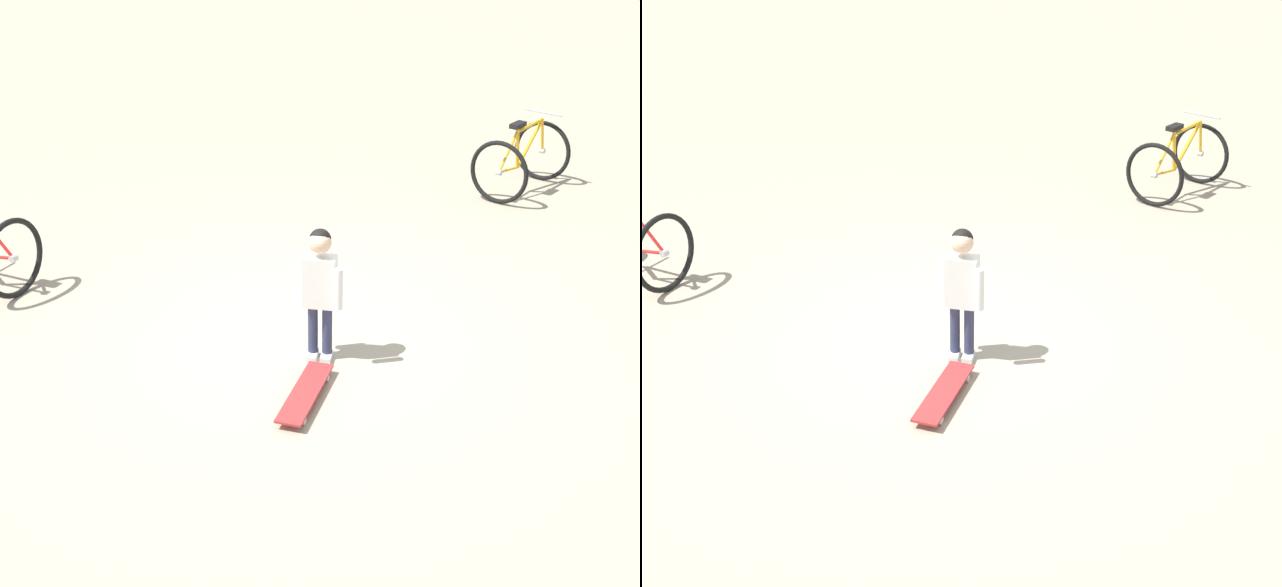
{
  "view_description": "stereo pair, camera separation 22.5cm",
  "coord_description": "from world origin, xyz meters",
  "views": [
    {
      "loc": [
        0.92,
        5.82,
        3.41
      ],
      "look_at": [
        -0.05,
        0.35,
        0.55
      ],
      "focal_mm": 47.43,
      "sensor_mm": 36.0,
      "label": 1
    },
    {
      "loc": [
        0.7,
        5.86,
        3.41
      ],
      "look_at": [
        -0.05,
        0.35,
        0.55
      ],
      "focal_mm": 47.43,
      "sensor_mm": 36.0,
      "label": 2
    }
  ],
  "objects": [
    {
      "name": "ground_plane",
      "position": [
        0.0,
        0.0,
        0.0
      ],
      "size": [
        50.0,
        50.0,
        0.0
      ],
      "primitive_type": "plane",
      "color": "tan"
    },
    {
      "name": "child_person",
      "position": [
        -0.05,
        0.36,
        0.66
      ],
      "size": [
        0.3,
        0.32,
        1.06
      ],
      "color": "#2D3351",
      "rests_on": "ground"
    },
    {
      "name": "skateboard",
      "position": [
        0.16,
        0.91,
        0.06
      ],
      "size": [
        0.53,
        0.8,
        0.07
      ],
      "color": "#B22D2D",
      "rests_on": "ground"
    },
    {
      "name": "bicycle_mid",
      "position": [
        -2.94,
        -2.86,
        0.38
      ],
      "size": [
        1.28,
        1.23,
        0.85
      ],
      "color": "black",
      "rests_on": "ground"
    }
  ]
}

